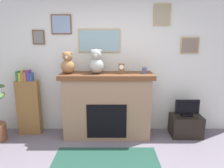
# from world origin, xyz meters

# --- Properties ---
(back_wall) EXTENTS (5.20, 0.15, 2.60)m
(back_wall) POSITION_xyz_m (0.00, 2.00, 1.31)
(back_wall) COLOR silver
(back_wall) RESTS_ON ground_plane
(fireplace) EXTENTS (1.70, 0.60, 1.22)m
(fireplace) POSITION_xyz_m (-0.06, 1.67, 0.61)
(fireplace) COLOR #907054
(fireplace) RESTS_ON ground_plane
(bookshelf) EXTENTS (0.43, 0.16, 1.26)m
(bookshelf) POSITION_xyz_m (-1.57, 1.74, 0.58)
(bookshelf) COLOR brown
(bookshelf) RESTS_ON ground_plane
(tv_stand) EXTENTS (0.57, 0.40, 0.40)m
(tv_stand) POSITION_xyz_m (1.46, 1.64, 0.20)
(tv_stand) COLOR black
(tv_stand) RESTS_ON ground_plane
(television) EXTENTS (0.45, 0.14, 0.32)m
(television) POSITION_xyz_m (1.46, 1.64, 0.55)
(television) COLOR black
(television) RESTS_ON tv_stand
(area_rug) EXTENTS (1.63, 0.91, 0.01)m
(area_rug) POSITION_xyz_m (-0.06, 0.72, 0.00)
(area_rug) COLOR #1C4035
(area_rug) RESTS_ON ground_plane
(candle_jar) EXTENTS (0.08, 0.08, 0.11)m
(candle_jar) POSITION_xyz_m (0.63, 1.65, 1.27)
(candle_jar) COLOR #4C517A
(candle_jar) RESTS_ON fireplace
(mantel_clock) EXTENTS (0.10, 0.08, 0.18)m
(mantel_clock) POSITION_xyz_m (0.21, 1.65, 1.31)
(mantel_clock) COLOR brown
(mantel_clock) RESTS_ON fireplace
(teddy_bear_cream) EXTENTS (0.25, 0.25, 0.40)m
(teddy_bear_cream) POSITION_xyz_m (-0.76, 1.65, 1.40)
(teddy_bear_cream) COLOR olive
(teddy_bear_cream) RESTS_ON fireplace
(teddy_bear_brown) EXTENTS (0.27, 0.27, 0.44)m
(teddy_bear_brown) POSITION_xyz_m (-0.25, 1.65, 1.41)
(teddy_bear_brown) COLOR #9A9E95
(teddy_bear_brown) RESTS_ON fireplace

